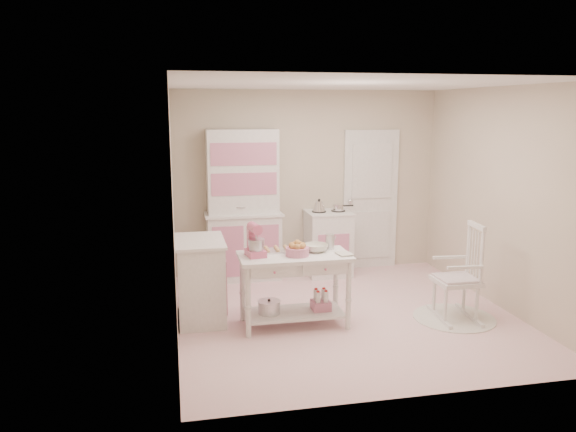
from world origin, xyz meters
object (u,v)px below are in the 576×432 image
Objects in this scene: hutch at (243,205)px; stove at (328,243)px; work_table at (294,290)px; bread_basket at (297,252)px; base_cabinet at (201,280)px; rocking_chair at (457,272)px; stand_mixer at (255,241)px.

hutch reaches higher than stove.
stove is 0.77× the size of work_table.
bread_basket is at bearing -79.72° from hutch.
hutch is at bearing 65.03° from base_cabinet.
hutch reaches higher than bread_basket.
rocking_chair reaches higher than stove.
base_cabinet is 2.87m from rocking_chair.
hutch is 1.81m from stand_mixer.
hutch is 1.96m from work_table.
base_cabinet is (-0.67, -1.44, -0.58)m from hutch.
stand_mixer reaches higher than bread_basket.
stove is at bearing 64.81° from bread_basket.
base_cabinet is 0.85m from stand_mixer.
rocking_chair is 2.29m from stand_mixer.
base_cabinet is 3.68× the size of bread_basket.
bread_basket is at bearing -178.74° from rocking_chair.
bread_basket is (0.34, -1.88, -0.19)m from hutch.
hutch is 8.32× the size of bread_basket.
stand_mixer is at bearing -93.15° from hutch.
rocking_chair is 3.24× the size of stand_mixer.
rocking_chair is at bearing -11.39° from base_cabinet.
rocking_chair is at bearing -64.25° from stove.
work_table is (0.99, -0.39, -0.06)m from base_cabinet.
stand_mixer reaches higher than rocking_chair.
stand_mixer is at bearing -33.04° from base_cabinet.
stand_mixer is at bearing -126.48° from stove.
base_cabinet is 2.71× the size of stand_mixer.
rocking_chair reaches higher than work_table.
base_cabinet is at bearing 137.20° from stand_mixer.
base_cabinet is at bearing -143.43° from stove.
stove is 3.68× the size of bread_basket.
stand_mixer is at bearing 170.96° from bread_basket.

